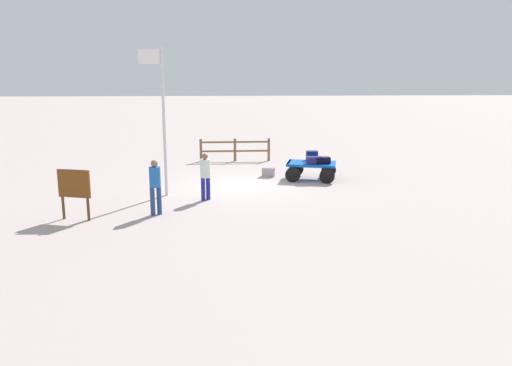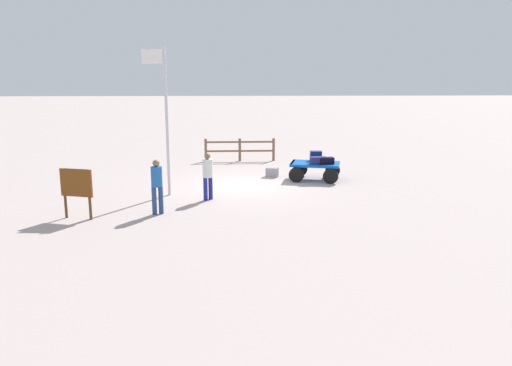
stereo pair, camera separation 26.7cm
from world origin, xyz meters
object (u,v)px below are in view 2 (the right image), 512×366
(suitcase_dark, at_px, (316,156))
(suitcase_olive, at_px, (326,161))
(flagpole, at_px, (165,112))
(signboard, at_px, (76,187))
(suitcase_navy, at_px, (318,160))
(worker_lead, at_px, (208,173))
(worker_trailing, at_px, (157,183))
(suitcase_grey, at_px, (272,172))
(luggage_cart, at_px, (314,168))

(suitcase_dark, height_order, suitcase_olive, suitcase_dark)
(flagpole, xyz_separation_m, signboard, (2.20, 2.83, -1.89))
(suitcase_navy, relative_size, worker_lead, 0.40)
(worker_trailing, bearing_deg, suitcase_grey, -124.98)
(suitcase_grey, height_order, signboard, signboard)
(worker_trailing, bearing_deg, worker_lead, -129.69)
(suitcase_olive, height_order, worker_lead, worker_lead)
(suitcase_olive, distance_m, worker_trailing, 7.31)
(worker_trailing, bearing_deg, suitcase_olive, -142.30)
(worker_trailing, height_order, flagpole, flagpole)
(suitcase_dark, bearing_deg, flagpole, 26.56)
(luggage_cart, distance_m, suitcase_navy, 0.44)
(suitcase_navy, bearing_deg, flagpole, 20.31)
(worker_trailing, height_order, signboard, worker_trailing)
(worker_lead, bearing_deg, signboard, 30.04)
(suitcase_grey, bearing_deg, worker_lead, 57.38)
(suitcase_grey, bearing_deg, worker_trailing, 55.02)
(flagpole, bearing_deg, suitcase_navy, -159.69)
(suitcase_dark, height_order, worker_lead, worker_lead)
(suitcase_olive, relative_size, worker_lead, 0.38)
(suitcase_dark, relative_size, suitcase_navy, 0.72)
(suitcase_navy, bearing_deg, worker_trailing, 39.17)
(suitcase_grey, xyz_separation_m, signboard, (6.00, 5.79, 0.78))
(luggage_cart, bearing_deg, suitcase_navy, 108.93)
(suitcase_olive, distance_m, signboard, 9.39)
(suitcase_dark, bearing_deg, suitcase_olive, 113.39)
(suitcase_grey, distance_m, worker_trailing, 6.60)
(worker_lead, xyz_separation_m, signboard, (3.64, 2.11, 0.06))
(suitcase_olive, bearing_deg, suitcase_dark, -66.61)
(suitcase_dark, relative_size, flagpole, 0.09)
(suitcase_olive, bearing_deg, luggage_cart, -31.67)
(suitcase_grey, height_order, worker_trailing, worker_trailing)
(flagpole, bearing_deg, worker_lead, 153.35)
(worker_lead, bearing_deg, suitcase_dark, -139.49)
(suitcase_dark, xyz_separation_m, signboard, (7.71, 5.58, 0.09))
(suitcase_navy, distance_m, suitcase_grey, 2.04)
(luggage_cart, bearing_deg, worker_trailing, 41.33)
(suitcase_olive, bearing_deg, signboard, 31.33)
(worker_lead, xyz_separation_m, flagpole, (1.44, -0.72, 1.94))
(suitcase_navy, bearing_deg, worker_lead, 34.20)
(suitcase_dark, bearing_deg, worker_trailing, 43.36)
(suitcase_dark, distance_m, signboard, 9.52)
(suitcase_dark, bearing_deg, suitcase_grey, -6.71)
(suitcase_grey, relative_size, flagpole, 0.11)
(suitcase_olive, distance_m, suitcase_navy, 0.32)
(suitcase_navy, bearing_deg, signboard, 32.28)
(luggage_cart, distance_m, flagpole, 6.33)
(suitcase_navy, bearing_deg, luggage_cart, -71.07)
(suitcase_dark, height_order, suitcase_grey, suitcase_dark)
(suitcase_dark, distance_m, suitcase_olive, 0.77)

